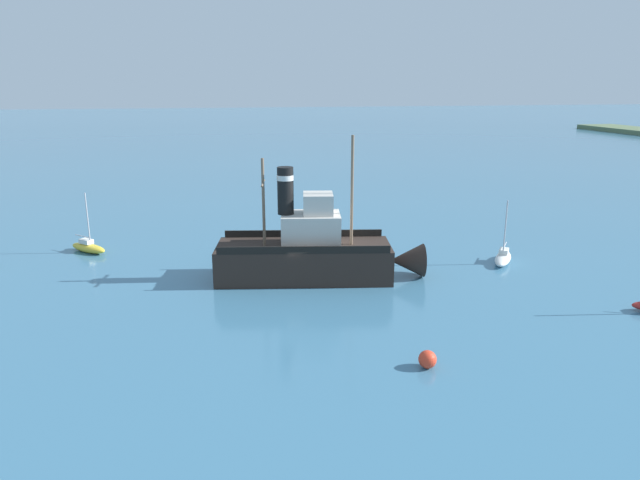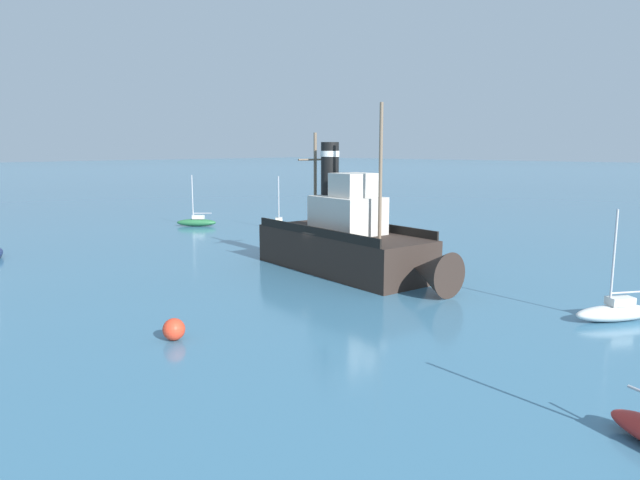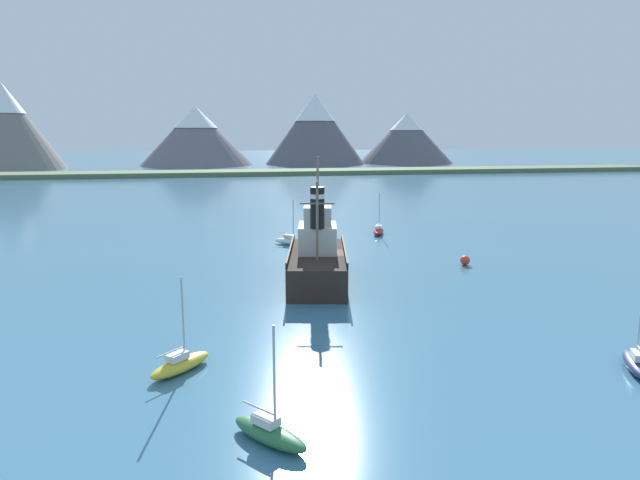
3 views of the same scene
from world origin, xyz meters
TOP-DOWN VIEW (x-y plane):
  - ground_plane at (0.00, 0.00)m, footprint 600.00×600.00m
  - old_tugboat at (-0.88, 0.78)m, footprint 6.47×14.77m
  - sailboat_yellow at (-10.82, -15.72)m, footprint 3.42×3.50m
  - sailboat_green at (-6.97, -23.16)m, footprint 3.29×3.62m
  - sailboat_white at (-1.19, 15.60)m, footprint 3.73×3.11m
  - mooring_buoy at (13.20, 3.56)m, footprint 0.88×0.88m

SIDE VIEW (x-z plane):
  - ground_plane at x=0.00m, z-range 0.00..0.00m
  - sailboat_yellow at x=-10.82m, z-range -2.02..2.88m
  - sailboat_green at x=-6.97m, z-range -2.02..2.88m
  - sailboat_white at x=-1.19m, z-range -2.02..2.88m
  - mooring_buoy at x=13.20m, z-range 0.00..0.88m
  - old_tugboat at x=-0.88m, z-range -3.12..6.78m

